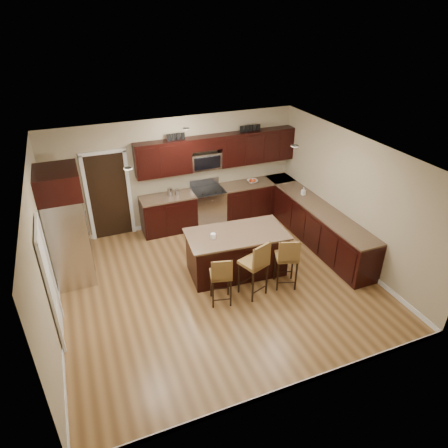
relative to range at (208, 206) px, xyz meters
name	(u,v)px	position (x,y,z in m)	size (l,w,h in m)	color
floor	(218,283)	(-0.68, -2.45, -0.47)	(6.00, 6.00, 0.00)	olive
ceiling	(217,155)	(-0.68, -2.45, 2.23)	(6.00, 6.00, 0.00)	silver
wall_back	(177,173)	(-0.68, 0.30, 0.88)	(6.00, 6.00, 0.00)	tan
wall_left	(44,259)	(-3.68, -2.45, 0.88)	(5.50, 5.50, 0.00)	tan
wall_right	(351,199)	(2.32, -2.45, 0.88)	(5.50, 5.50, 0.00)	tan
base_cabinets	(270,215)	(1.22, -1.01, -0.01)	(4.02, 3.96, 0.92)	black
upper_cabinets	(220,150)	(0.36, 0.13, 1.37)	(4.00, 0.33, 0.80)	black
range	(208,206)	(0.00, 0.00, 0.00)	(0.76, 0.64, 1.11)	silver
microwave	(205,161)	(0.00, 0.15, 1.15)	(0.76, 0.31, 0.40)	silver
doorway	(109,196)	(-2.33, 0.28, 0.56)	(0.85, 0.03, 2.06)	black
pantry_door	(50,286)	(-3.66, -2.75, 0.55)	(0.03, 0.80, 2.04)	white
letter_decor	(214,132)	(0.22, 0.13, 1.82)	(2.20, 0.03, 0.15)	black
island	(236,254)	(-0.18, -2.19, -0.04)	(2.08, 1.21, 0.92)	black
stool_left	(221,275)	(-0.85, -3.03, 0.17)	(0.46, 0.46, 1.02)	olive
stool_mid	(256,263)	(-0.15, -3.04, 0.26)	(0.56, 0.56, 1.18)	olive
stool_right	(287,257)	(0.51, -3.03, 0.22)	(0.52, 0.52, 1.11)	olive
refrigerator	(66,226)	(-3.30, -1.16, 0.73)	(0.79, 0.98, 2.35)	silver
floor_mat	(224,236)	(0.12, -0.78, -0.47)	(0.91, 0.61, 0.01)	brown
fruit_bowl	(252,181)	(1.21, 0.00, 0.48)	(0.27, 0.27, 0.07)	silver
soap_bottle	(303,191)	(2.02, -1.12, 0.54)	(0.08, 0.08, 0.18)	#B2B2B2
canister_tall	(170,192)	(-0.96, 0.00, 0.55)	(0.12, 0.12, 0.20)	silver
canister_short	(177,192)	(-0.78, 0.00, 0.52)	(0.11, 0.11, 0.15)	silver
island_jar	(213,236)	(-0.68, -2.19, 0.50)	(0.10, 0.10, 0.10)	white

